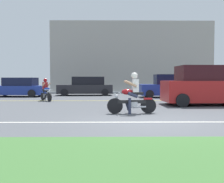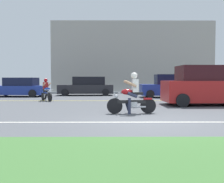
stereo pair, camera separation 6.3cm
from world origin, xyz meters
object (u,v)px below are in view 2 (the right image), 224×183
object	(u,v)px
parked_car_0	(19,88)
parked_car_2	(169,87)
suv_nearby	(209,86)
motorcyclist	(132,96)
parked_car_1	(87,87)
motorcyclist_distant	(46,91)

from	to	relation	value
parked_car_0	parked_car_2	distance (m)	11.15
suv_nearby	parked_car_0	bearing A→B (deg)	151.22
parked_car_2	suv_nearby	bearing A→B (deg)	-82.21
parked_car_0	motorcyclist	bearing A→B (deg)	-51.95
motorcyclist	parked_car_1	distance (m)	11.60
suv_nearby	parked_car_1	distance (m)	10.59
parked_car_1	parked_car_0	bearing A→B (deg)	-163.65
parked_car_2	motorcyclist_distant	world-z (taller)	parked_car_2
suv_nearby	parked_car_1	bearing A→B (deg)	131.07
motorcyclist	parked_car_0	distance (m)	12.47
motorcyclist	parked_car_1	size ratio (longest dim) A/B	0.42
motorcyclist	parked_car_1	bearing A→B (deg)	103.71
motorcyclist	parked_car_0	size ratio (longest dim) A/B	0.47
motorcyclist_distant	suv_nearby	bearing A→B (deg)	-16.04
motorcyclist	parked_car_0	xyz separation A→B (m)	(-7.69, 9.82, 0.01)
suv_nearby	parked_car_2	size ratio (longest dim) A/B	1.18
parked_car_1	parked_car_2	size ratio (longest dim) A/B	1.12
parked_car_0	parked_car_1	size ratio (longest dim) A/B	0.89
parked_car_0	parked_car_1	world-z (taller)	parked_car_1
suv_nearby	motorcyclist_distant	distance (m)	9.26
parked_car_1	motorcyclist_distant	distance (m)	5.76
parked_car_0	parked_car_2	xyz separation A→B (m)	(11.12, -0.89, 0.09)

